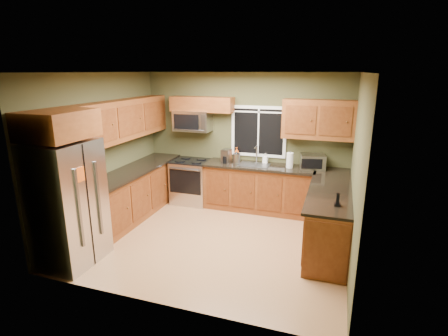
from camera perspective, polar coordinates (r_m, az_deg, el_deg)
The scene contains 28 objects.
floor at distance 5.98m, azimuth -1.55°, elevation -11.51°, with size 4.20×4.20×0.00m, color #A27047.
ceiling at distance 5.32m, azimuth -1.77°, elevation 15.35°, with size 4.20×4.20×0.00m, color white.
back_wall at distance 7.17m, azimuth 3.29°, elevation 4.53°, with size 4.20×4.20×0.00m, color #424225.
front_wall at distance 3.93m, azimuth -10.70°, elevation -5.12°, with size 4.20×4.20×0.00m, color #424225.
left_wall at distance 6.50m, azimuth -19.33°, elevation 2.52°, with size 3.60×3.60×0.00m, color #424225.
right_wall at distance 5.19m, azimuth 20.71°, elevation -0.78°, with size 3.60×3.60×0.00m, color #424225.
window at distance 7.05m, azimuth 5.65°, elevation 5.96°, with size 1.12×0.03×1.02m.
base_cabinets_left at distance 6.95m, azimuth -14.33°, elevation -4.01°, with size 0.60×2.65×0.90m, color brown.
countertop_left at distance 6.80m, azimuth -14.42°, elevation -0.29°, with size 0.65×2.65×0.04m, color black.
base_cabinets_back at distance 7.03m, azimuth 5.81°, elevation -3.36°, with size 2.17×0.60×0.90m, color brown.
countertop_back at distance 6.86m, azimuth 5.87°, elevation 0.28°, with size 2.17×0.65×0.04m, color black.
base_cabinets_peninsula at distance 5.99m, azimuth 16.86°, elevation -7.43°, with size 0.60×2.52×0.90m.
countertop_peninsula at distance 5.83m, azimuth 16.97°, elevation -3.12°, with size 0.65×2.50×0.04m, color black.
upper_cabinets_left at distance 6.70m, azimuth -16.13°, elevation 7.59°, with size 0.33×2.65×0.72m, color brown.
upper_cabinets_back_left at distance 7.18m, azimuth -3.63°, elevation 10.35°, with size 1.30×0.33×0.30m, color brown.
upper_cabinets_back_right at distance 6.70m, azimuth 15.15°, elevation 7.66°, with size 1.30×0.33×0.72m, color brown.
upper_cabinet_over_fridge at distance 5.19m, azimuth -25.52°, elevation 6.41°, with size 0.72×0.90×0.38m, color brown.
refrigerator at distance 5.45m, azimuth -24.13°, elevation -5.36°, with size 0.74×0.90×1.80m.
range at distance 7.43m, azimuth -5.33°, elevation -2.14°, with size 0.76×0.69×0.94m.
microwave at distance 7.27m, azimuth -5.15°, elevation 7.68°, with size 0.76×0.41×0.42m.
sink at distance 6.90m, azimuth 4.98°, elevation 0.66°, with size 0.60×0.42×0.36m.
toaster_oven at distance 6.75m, azimuth 14.28°, elevation 1.00°, with size 0.50×0.43×0.28m.
coffee_maker at distance 7.00m, azimuth 0.36°, elevation 1.91°, with size 0.18×0.23×0.27m.
kettle at distance 6.90m, azimuth 2.06°, elevation 1.63°, with size 0.19×0.19×0.26m.
paper_towel_roll at distance 6.73m, azimuth 10.69°, elevation 1.25°, with size 0.16×0.16×0.32m.
soap_bottle_a at distance 7.17m, azimuth 2.08°, elevation 2.32°, with size 0.11×0.11×0.28m, color #D85314.
soap_bottle_b at distance 7.01m, azimuth 6.78°, elevation 1.58°, with size 0.09×0.09×0.20m, color white.
cordless_phone at distance 5.02m, azimuth 18.04°, elevation -5.30°, with size 0.09×0.09×0.19m.
Camera 1 is at (1.83, -5.00, 2.72)m, focal length 28.00 mm.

